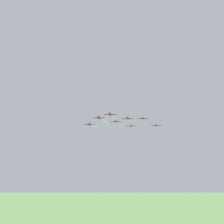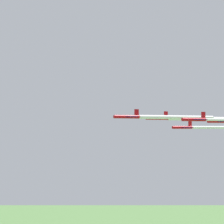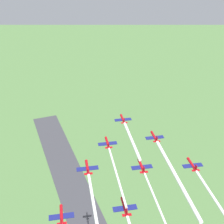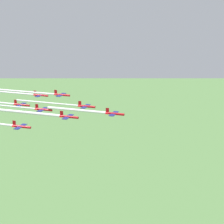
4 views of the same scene
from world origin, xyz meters
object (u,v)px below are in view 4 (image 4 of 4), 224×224
(jet_0, at_px, (114,114))
(jet_3, at_px, (61,95))
(jet_6, at_px, (40,95))
(jet_7, at_px, (21,105))
(jet_2, at_px, (68,117))
(jet_1, at_px, (86,106))
(jet_4, at_px, (43,109))
(jet_5, at_px, (21,127))

(jet_0, relative_size, jet_3, 1.00)
(jet_3, distance_m, jet_6, 20.82)
(jet_3, bearing_deg, jet_7, -59.53)
(jet_3, bearing_deg, jet_6, -120.47)
(jet_2, bearing_deg, jet_7, -120.47)
(jet_0, relative_size, jet_7, 1.00)
(jet_6, bearing_deg, jet_2, 40.36)
(jet_1, bearing_deg, jet_3, -120.47)
(jet_4, bearing_deg, jet_5, -0.00)
(jet_4, xyz_separation_m, jet_6, (29.15, 20.63, -1.83))
(jet_0, relative_size, jet_2, 1.00)
(jet_1, xyz_separation_m, jet_2, (-20.61, -2.08, 0.72))
(jet_5, bearing_deg, jet_7, -150.46)
(jet_0, xyz_separation_m, jet_5, (-24.14, 32.96, -3.23))
(jet_3, distance_m, jet_5, 41.64)
(jet_3, relative_size, jet_4, 1.00)
(jet_0, bearing_deg, jet_6, -120.47)
(jet_0, relative_size, jet_5, 1.00)
(jet_7, bearing_deg, jet_5, 29.54)
(jet_1, bearing_deg, jet_5, -29.54)
(jet_0, distance_m, jet_1, 20.44)
(jet_0, relative_size, jet_1, 1.00)
(jet_0, height_order, jet_3, jet_3)
(jet_5, relative_size, jet_7, 1.00)
(jet_0, bearing_deg, jet_4, -90.00)
(jet_0, xyz_separation_m, jet_6, (25.61, 55.67, -3.04))
(jet_6, height_order, jet_7, jet_6)
(jet_2, distance_m, jet_4, 20.45)
(jet_1, distance_m, jet_4, 20.43)
(jet_3, bearing_deg, jet_4, 0.00)
(jet_2, distance_m, jet_5, 20.66)
(jet_3, bearing_deg, jet_1, 59.53)
(jet_4, bearing_deg, jet_1, 120.47)
(jet_3, height_order, jet_7, jet_3)
(jet_0, distance_m, jet_5, 40.98)
(jet_1, distance_m, jet_7, 35.28)
(jet_3, xyz_separation_m, jet_5, (-41.22, -4.16, -4.22))
(jet_4, height_order, jet_6, jet_4)
(jet_6, bearing_deg, jet_5, 18.78)
(jet_1, xyz_separation_m, jet_4, (-12.07, 16.48, -0.35))
(jet_0, bearing_deg, jet_1, -120.47)
(jet_0, relative_size, jet_6, 1.00)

